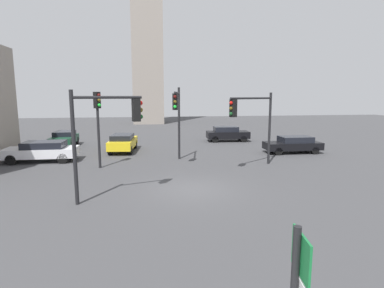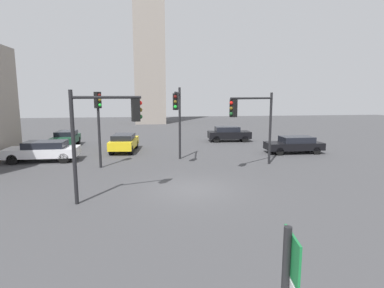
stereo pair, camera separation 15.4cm
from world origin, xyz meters
name	(u,v)px [view 1 (the left image)]	position (x,y,z in m)	size (l,w,h in m)	color
ground_plane	(192,189)	(0.00, 0.00, 0.00)	(105.55, 105.55, 0.00)	#424244
traffic_light_0	(252,115)	(4.28, 3.75, 3.34)	(3.50, 2.54, 4.71)	black
traffic_light_1	(98,115)	(-5.05, 5.38, 3.33)	(0.47, 0.46, 4.74)	black
traffic_light_2	(107,124)	(-3.76, -0.91, 3.33)	(2.88, 1.06, 4.75)	black
traffic_light_3	(177,111)	(-0.08, 5.96, 3.54)	(0.81, 3.25, 5.08)	black
car_0	(227,134)	(5.90, 15.36, 0.78)	(4.25, 2.06, 1.47)	black
car_1	(293,144)	(9.42, 8.37, 0.70)	(4.43, 1.83, 1.33)	black
car_2	(64,138)	(-9.37, 14.43, 0.74)	(1.82, 4.00, 1.37)	#19472D
car_3	(42,151)	(-9.27, 7.95, 0.76)	(4.75, 2.04, 1.40)	silver
car_4	(123,142)	(-4.01, 11.04, 0.77)	(2.24, 4.40, 1.43)	yellow
skyline_tower	(146,10)	(-1.58, 37.46, 17.90)	(4.86, 4.86, 35.79)	gray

